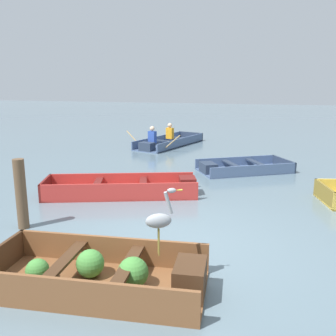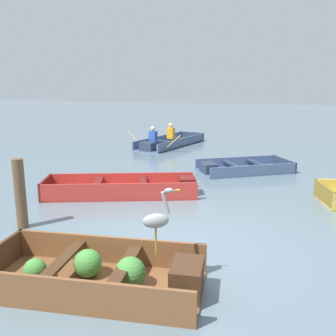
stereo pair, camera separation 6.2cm
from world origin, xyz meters
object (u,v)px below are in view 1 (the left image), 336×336
at_px(rowboat_slate_blue_with_crew, 167,142).
at_px(mooring_post, 21,194).
at_px(skiff_red_near_moored, 127,189).
at_px(skiff_slate_blue_outer_moored, 240,168).
at_px(heron_on_dinghy, 160,219).
at_px(dinghy_wooden_brown_foreground, 105,275).

xyz_separation_m(rowboat_slate_blue_with_crew, mooring_post, (0.01, -8.95, 0.45)).
height_order(skiff_red_near_moored, rowboat_slate_blue_with_crew, rowboat_slate_blue_with_crew).
relative_size(skiff_red_near_moored, skiff_slate_blue_outer_moored, 1.24).
bearing_deg(heron_on_dinghy, mooring_post, 158.01).
height_order(dinghy_wooden_brown_foreground, heron_on_dinghy, heron_on_dinghy).
distance_m(skiff_red_near_moored, heron_on_dinghy, 4.03).
bearing_deg(skiff_red_near_moored, rowboat_slate_blue_with_crew, 98.64).
distance_m(skiff_red_near_moored, skiff_slate_blue_outer_moored, 3.74).
xyz_separation_m(dinghy_wooden_brown_foreground, skiff_red_near_moored, (-1.22, 3.72, -0.03)).
height_order(skiff_slate_blue_outer_moored, heron_on_dinghy, heron_on_dinghy).
relative_size(dinghy_wooden_brown_foreground, skiff_red_near_moored, 0.80).
height_order(dinghy_wooden_brown_foreground, mooring_post, mooring_post).
relative_size(dinghy_wooden_brown_foreground, skiff_slate_blue_outer_moored, 0.99).
bearing_deg(heron_on_dinghy, skiff_red_near_moored, 118.07).
bearing_deg(rowboat_slate_blue_with_crew, mooring_post, -89.95).
distance_m(skiff_slate_blue_outer_moored, mooring_post, 6.27).
bearing_deg(dinghy_wooden_brown_foreground, skiff_red_near_moored, 108.10).
relative_size(heron_on_dinghy, mooring_post, 0.68).
xyz_separation_m(dinghy_wooden_brown_foreground, mooring_post, (-2.21, 1.38, 0.45)).
height_order(rowboat_slate_blue_with_crew, heron_on_dinghy, heron_on_dinghy).
xyz_separation_m(skiff_red_near_moored, mooring_post, (-1.00, -2.34, 0.48)).
xyz_separation_m(heron_on_dinghy, mooring_post, (-2.86, 1.16, -0.27)).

